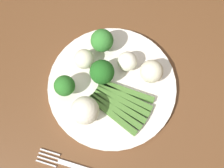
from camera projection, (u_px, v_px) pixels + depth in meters
ground_plane at (125, 127)px, 1.28m from camera, size 6.00×6.00×0.02m
dining_table at (136, 91)px, 0.68m from camera, size 1.47×0.85×0.72m
plate at (112, 86)px, 0.58m from camera, size 0.29×0.29×0.01m
asparagus_bundle at (121, 103)px, 0.55m from camera, size 0.10×0.13×0.01m
broccoli_near_center at (102, 72)px, 0.54m from camera, size 0.05×0.05×0.07m
broccoli_outer_edge at (102, 41)px, 0.56m from camera, size 0.05×0.05×0.06m
broccoli_right at (65, 86)px, 0.53m from camera, size 0.05×0.05×0.06m
cauliflower_edge at (84, 59)px, 0.56m from camera, size 0.05×0.05×0.05m
cauliflower_front_left at (127, 61)px, 0.56m from camera, size 0.04×0.04×0.04m
cauliflower_back at (85, 110)px, 0.52m from camera, size 0.06×0.06×0.06m
cauliflower_back_right at (151, 71)px, 0.55m from camera, size 0.05×0.05×0.05m
fork at (74, 166)px, 0.53m from camera, size 0.05×0.17×0.00m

